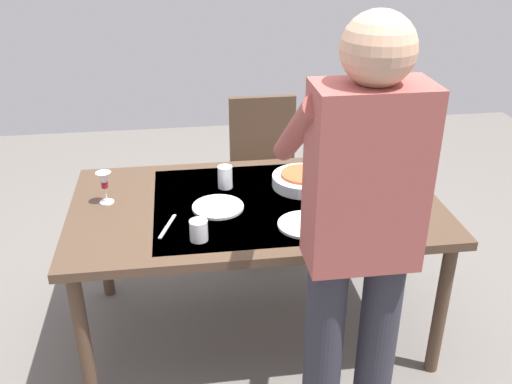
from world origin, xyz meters
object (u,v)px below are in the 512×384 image
Objects in this scene: serving_bowl_pasta at (303,180)px; dinner_plate_near at (218,207)px; water_cup_near_left at (225,177)px; water_cup_far_right at (357,211)px; chair_near at (265,164)px; water_cup_near_right at (199,230)px; dinner_plate_far at (305,225)px; person_server at (359,235)px; wine_bottle at (343,155)px; wine_glass_left at (104,182)px; water_cup_far_left at (392,178)px; dining_table at (256,215)px.

serving_bowl_pasta is 0.46m from dinner_plate_near.
water_cup_near_left reaches higher than water_cup_far_right.
chair_near reaches higher than water_cup_near_right.
water_cup_near_right is 0.38× the size of dinner_plate_near.
chair_near is 0.79m from water_cup_near_left.
chair_near is 8.40× the size of water_cup_near_left.
chair_near is 1.11m from dinner_plate_far.
person_server is at bearing 139.57° from water_cup_near_right.
wine_bottle reaches higher than wine_glass_left.
water_cup_near_left is 1.24× the size of water_cup_near_right.
dinner_plate_far is at bearing 125.84° from water_cup_near_left.
dinner_plate_near is 1.00× the size of dinner_plate_far.
wine_glass_left is 0.66× the size of dinner_plate_far.
wine_glass_left reaches higher than water_cup_far_left.
wine_glass_left is at bearing -43.56° from water_cup_near_right.
person_server is 15.60× the size of water_cup_near_left.
wine_bottle is at bearing -174.98° from water_cup_near_left.
serving_bowl_pasta is at bearing 174.35° from water_cup_near_left.
chair_near is 3.96× the size of dinner_plate_far.
serving_bowl_pasta is at bearing -158.30° from dinner_plate_near.
water_cup_far_right is (-0.40, 0.23, 0.11)m from dining_table.
serving_bowl_pasta is 1.30× the size of dinner_plate_far.
water_cup_far_left is 0.32× the size of serving_bowl_pasta.
wine_bottle is 3.24× the size of water_cup_far_right.
dinner_plate_near is (-0.50, 0.12, -0.10)m from wine_glass_left.
wine_bottle is (-0.29, 0.63, 0.31)m from chair_near.
water_cup_far_right is at bearing 48.54° from water_cup_far_left.
wine_bottle reaches higher than water_cup_far_left.
water_cup_far_left reaches higher than dining_table.
chair_near is 0.76m from serving_bowl_pasta.
dinner_plate_near is at bearing 21.94° from wine_bottle.
serving_bowl_pasta is at bearing -151.96° from dining_table.
dinner_plate_far reaches higher than dining_table.
person_server is 0.99m from water_cup_near_left.
wine_bottle is 0.46m from water_cup_far_right.
water_cup_near_left is 0.49m from water_cup_near_right.
water_cup_far_left is at bearing -147.74° from dinner_plate_far.
wine_glass_left is 1.12m from water_cup_far_right.
water_cup_near_left is 0.51m from dinner_plate_far.
chair_near is at bearing -111.20° from water_cup_near_right.
person_server is at bearing 61.96° from water_cup_far_left.
water_cup_near_left is 0.22m from dinner_plate_near.
dinner_plate_near is (0.35, 0.89, 0.20)m from chair_near.
wine_bottle reaches higher than dinner_plate_near.
wine_glass_left is at bearing 8.70° from water_cup_near_left.
dinner_plate_near is at bearing 75.96° from water_cup_near_left.
water_cup_near_left is at bearing -37.09° from water_cup_far_right.
wine_bottle is at bearing -121.86° from dinner_plate_far.
serving_bowl_pasta is (-0.25, -0.13, 0.10)m from dining_table.
person_server is 17.80× the size of water_cup_far_left.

